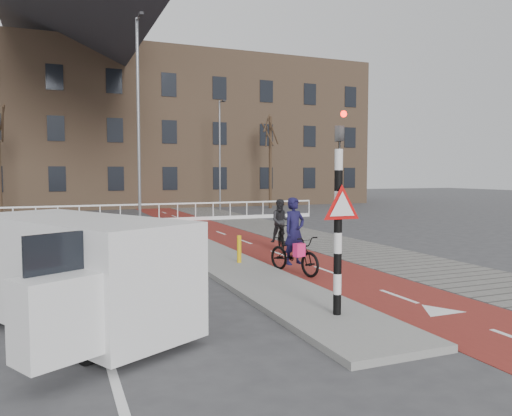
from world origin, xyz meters
name	(u,v)px	position (x,y,z in m)	size (l,w,h in m)	color
ground	(312,293)	(0.00, 0.00, 0.00)	(120.00, 120.00, 0.00)	#38383A
bike_lane	(228,236)	(1.50, 10.00, 0.01)	(2.50, 60.00, 0.01)	maroon
sidewalk	(289,233)	(4.30, 10.00, 0.01)	(3.00, 60.00, 0.01)	slate
curb_island	(224,262)	(-0.70, 4.00, 0.06)	(1.80, 16.00, 0.12)	gray
traffic_signal	(339,208)	(-0.60, -2.02, 1.99)	(0.80, 0.80, 3.68)	black
bollard	(239,249)	(-0.44, 3.42, 0.49)	(0.12, 0.12, 0.75)	yellow
cyclist_near	(294,248)	(0.55, 1.99, 0.67)	(1.08, 1.98, 1.96)	black
cyclist_far	(281,229)	(1.88, 5.66, 0.72)	(0.91, 1.62, 1.71)	black
van	(77,271)	(-4.82, -0.79, 0.98)	(3.60, 4.63, 1.86)	silver
railing	(58,219)	(-5.00, 17.00, 0.31)	(28.00, 0.10, 0.99)	silver
townhouse_row	(82,106)	(-3.00, 32.00, 7.81)	(46.00, 10.00, 15.90)	#7F6047
tree_right	(270,163)	(9.65, 24.24, 3.36)	(0.24, 0.24, 6.73)	black
streetlight_near	(139,128)	(-1.87, 11.46, 4.42)	(0.12, 0.12, 8.84)	slate
streetlight_right	(220,156)	(5.65, 23.94, 3.80)	(0.12, 0.12, 7.60)	slate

